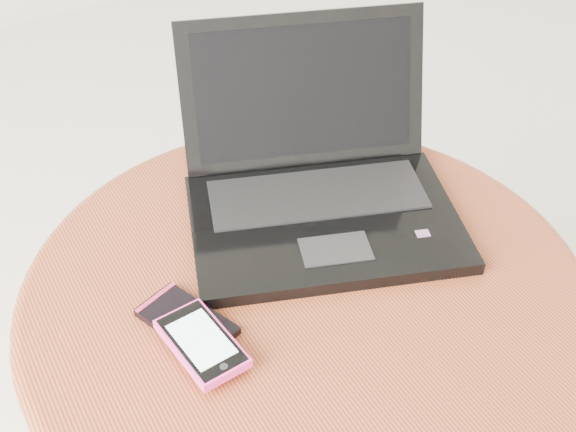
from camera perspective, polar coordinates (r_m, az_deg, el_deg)
table at (r=0.92m, az=1.29°, el=-9.76°), size 0.64×0.64×0.51m
laptop at (r=0.91m, az=2.31°, el=2.52°), size 0.39×0.37×0.20m
phone_black at (r=0.79m, az=-7.72°, el=-7.93°), size 0.09×0.12×0.01m
phone_pink at (r=0.76m, az=-6.58°, el=-9.57°), size 0.07×0.11×0.01m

